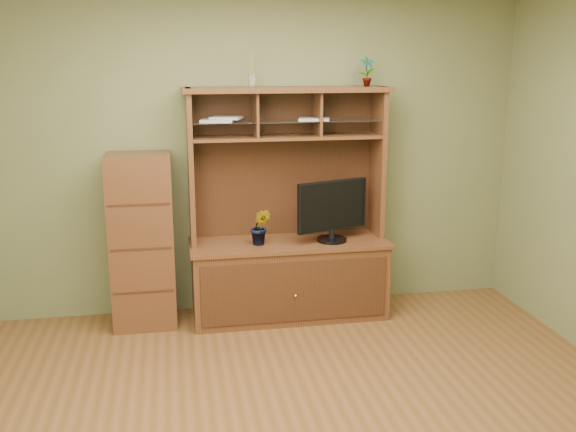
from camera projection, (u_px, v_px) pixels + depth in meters
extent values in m
cube|color=brown|center=(305.00, 428.00, 3.80)|extent=(4.50, 4.00, 0.02)
cube|color=#60683D|center=(257.00, 153.00, 5.39)|extent=(4.50, 0.02, 2.70)
cube|color=#60683D|center=(479.00, 384.00, 1.55)|extent=(4.50, 0.02, 2.70)
cube|color=#452213|center=(289.00, 280.00, 5.39)|extent=(1.60, 0.55, 0.62)
cube|color=#35180E|center=(295.00, 292.00, 5.12)|extent=(1.50, 0.01, 0.50)
sphere|color=silver|center=(296.00, 296.00, 5.11)|extent=(0.02, 0.02, 0.02)
cube|color=#452213|center=(289.00, 243.00, 5.31)|extent=(1.64, 0.59, 0.03)
cube|color=#452213|center=(191.00, 167.00, 5.12)|extent=(0.04, 0.35, 1.25)
cube|color=#452213|center=(378.00, 162.00, 5.39)|extent=(0.04, 0.35, 1.25)
cube|color=#35180E|center=(283.00, 162.00, 5.41)|extent=(1.52, 0.02, 1.25)
cube|color=#452213|center=(287.00, 90.00, 5.11)|extent=(1.66, 0.40, 0.04)
cube|color=#452213|center=(287.00, 137.00, 5.20)|extent=(1.52, 0.32, 0.02)
cube|color=#452213|center=(255.00, 114.00, 5.11)|extent=(0.02, 0.31, 0.35)
cube|color=#452213|center=(317.00, 114.00, 5.20)|extent=(0.02, 0.31, 0.35)
cube|color=silver|center=(287.00, 121.00, 5.16)|extent=(1.50, 0.27, 0.01)
cylinder|color=black|center=(332.00, 240.00, 5.31)|extent=(0.25, 0.25, 0.02)
cylinder|color=black|center=(332.00, 234.00, 5.29)|extent=(0.05, 0.05, 0.08)
cube|color=black|center=(332.00, 206.00, 5.24)|extent=(0.62, 0.25, 0.42)
imported|color=#33591E|center=(261.00, 227.00, 5.17)|extent=(0.20, 0.18, 0.30)
imported|color=#346924|center=(367.00, 71.00, 5.19)|extent=(0.13, 0.10, 0.24)
cylinder|color=silver|center=(251.00, 81.00, 5.04)|extent=(0.05, 0.05, 0.10)
cylinder|color=#95754A|center=(251.00, 63.00, 5.01)|extent=(0.03, 0.03, 0.17)
cube|color=#BCBCC1|center=(217.00, 120.00, 5.07)|extent=(0.29, 0.24, 0.02)
cube|color=#BCBCC1|center=(226.00, 118.00, 5.07)|extent=(0.28, 0.25, 0.02)
cube|color=#BCBCC1|center=(314.00, 119.00, 5.21)|extent=(0.29, 0.25, 0.02)
cube|color=#452213|center=(142.00, 241.00, 5.13)|extent=(0.50, 0.45, 1.40)
cube|color=#35180E|center=(144.00, 292.00, 5.00)|extent=(0.46, 0.01, 0.02)
cube|color=#35180E|center=(141.00, 249.00, 4.92)|extent=(0.46, 0.01, 0.01)
cube|color=#35180E|center=(139.00, 205.00, 4.83)|extent=(0.46, 0.01, 0.02)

